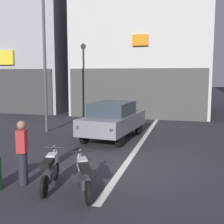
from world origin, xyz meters
TOP-DOWN VIEW (x-y plane):
  - ground_plane at (0.00, 0.00)m, footprint 120.00×120.00m
  - lane_centre_line at (0.00, 6.00)m, footprint 0.20×18.00m
  - building_corner_left at (-12.31, 13.35)m, footprint 10.60×7.39m
  - building_mid_block at (-1.39, 13.34)m, footprint 9.14×7.78m
  - car_grey_crossing_near at (-1.30, 3.54)m, footprint 2.23×4.28m
  - street_lamp at (-4.89, 4.25)m, footprint 0.36×0.36m
  - motorcycle_white_row_leftmost at (-1.43, -2.29)m, footprint 0.56×1.65m
  - motorcycle_silver_row_left_mid at (-0.50, -2.44)m, footprint 0.86×1.50m
  - person_by_motorcycles at (-2.22, -2.25)m, footprint 0.32×0.41m

SIDE VIEW (x-z plane):
  - ground_plane at x=0.00m, z-range 0.00..0.00m
  - lane_centre_line at x=0.00m, z-range 0.00..0.01m
  - motorcycle_white_row_leftmost at x=-1.43m, z-range -0.03..0.95m
  - motorcycle_silver_row_left_mid at x=-0.50m, z-range -0.03..0.95m
  - person_by_motorcycles at x=-2.22m, z-range 0.02..1.69m
  - car_grey_crossing_near at x=-1.30m, z-range 0.07..1.71m
  - street_lamp at x=-4.89m, z-range 0.74..7.79m
  - building_mid_block at x=-1.39m, z-range -0.01..10.18m
  - building_corner_left at x=-12.31m, z-range -0.02..16.72m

